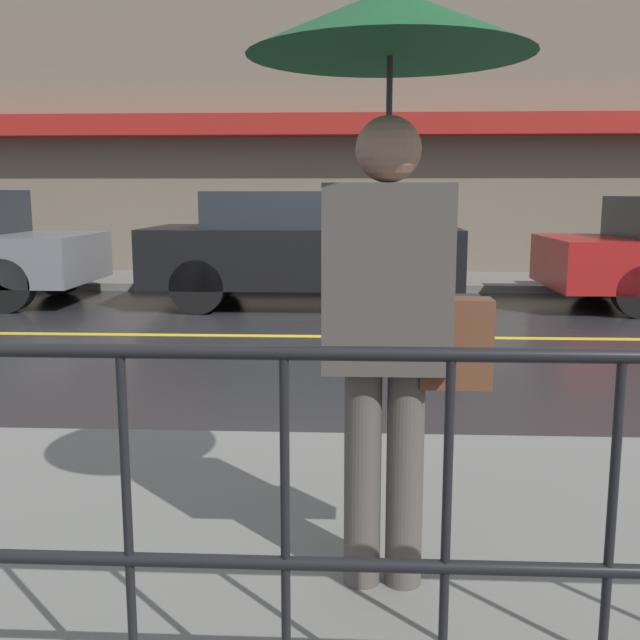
# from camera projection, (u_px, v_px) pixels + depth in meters

# --- Properties ---
(ground_plane) EXTENTS (80.00, 80.00, 0.00)m
(ground_plane) POSITION_uv_depth(u_px,v_px,m) (320.00, 337.00, 7.79)
(ground_plane) COLOR #262628
(sidewalk_near) EXTENTS (28.00, 2.64, 0.11)m
(sidewalk_near) POSITION_uv_depth(u_px,v_px,m) (262.00, 548.00, 3.03)
(sidewalk_near) COLOR slate
(sidewalk_near) RESTS_ON ground_plane
(sidewalk_far) EXTENTS (28.00, 2.00, 0.11)m
(sidewalk_far) POSITION_uv_depth(u_px,v_px,m) (334.00, 281.00, 12.21)
(sidewalk_far) COLOR slate
(sidewalk_far) RESTS_ON ground_plane
(lane_marking) EXTENTS (25.20, 0.12, 0.01)m
(lane_marking) POSITION_uv_depth(u_px,v_px,m) (320.00, 336.00, 7.79)
(lane_marking) COLOR gold
(lane_marking) RESTS_ON ground_plane
(building_storefront) EXTENTS (28.00, 0.85, 6.20)m
(building_storefront) POSITION_uv_depth(u_px,v_px,m) (336.00, 99.00, 12.81)
(building_storefront) COLOR #706656
(building_storefront) RESTS_ON ground_plane
(railing_foreground) EXTENTS (12.00, 0.04, 1.00)m
(railing_foreground) POSITION_uv_depth(u_px,v_px,m) (205.00, 489.00, 1.86)
(railing_foreground) COLOR black
(railing_foreground) RESTS_ON sidewalk_near
(pedestrian) EXTENTS (0.91, 0.91, 2.00)m
(pedestrian) POSITION_uv_depth(u_px,v_px,m) (391.00, 143.00, 2.41)
(pedestrian) COLOR #4C4742
(pedestrian) RESTS_ON sidewalk_near
(car_black) EXTENTS (4.04, 1.85, 1.50)m
(car_black) POSITION_uv_depth(u_px,v_px,m) (301.00, 247.00, 9.88)
(car_black) COLOR black
(car_black) RESTS_ON ground_plane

